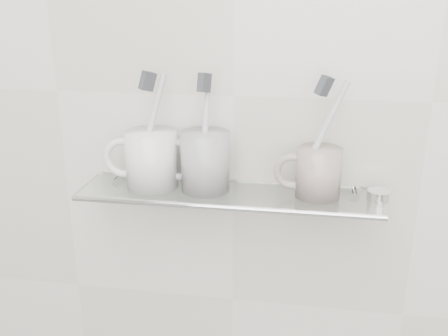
% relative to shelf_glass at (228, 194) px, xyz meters
% --- Properties ---
extents(wall_back, '(2.50, 0.00, 2.50)m').
position_rel_shelf_glass_xyz_m(wall_back, '(0.00, 0.06, 0.15)').
color(wall_back, beige).
rests_on(wall_back, ground).
extents(shelf_glass, '(0.50, 0.12, 0.01)m').
position_rel_shelf_glass_xyz_m(shelf_glass, '(0.00, 0.00, 0.00)').
color(shelf_glass, silver).
rests_on(shelf_glass, wall_back).
extents(shelf_rail, '(0.50, 0.01, 0.01)m').
position_rel_shelf_glass_xyz_m(shelf_rail, '(0.00, -0.06, 0.00)').
color(shelf_rail, silver).
rests_on(shelf_rail, shelf_glass).
extents(bracket_left, '(0.02, 0.03, 0.02)m').
position_rel_shelf_glass_xyz_m(bracket_left, '(-0.21, 0.05, -0.01)').
color(bracket_left, silver).
rests_on(bracket_left, wall_back).
extents(bracket_right, '(0.02, 0.03, 0.02)m').
position_rel_shelf_glass_xyz_m(bracket_right, '(0.21, 0.05, -0.01)').
color(bracket_right, silver).
rests_on(bracket_right, wall_back).
extents(mug_left, '(0.10, 0.10, 0.10)m').
position_rel_shelf_glass_xyz_m(mug_left, '(-0.13, 0.00, 0.05)').
color(mug_left, white).
rests_on(mug_left, shelf_glass).
extents(mug_left_handle, '(0.07, 0.01, 0.07)m').
position_rel_shelf_glass_xyz_m(mug_left_handle, '(-0.18, 0.00, 0.05)').
color(mug_left_handle, white).
rests_on(mug_left_handle, mug_left).
extents(toothbrush_left, '(0.06, 0.04, 0.19)m').
position_rel_shelf_glass_xyz_m(toothbrush_left, '(-0.13, 0.00, 0.10)').
color(toothbrush_left, '#B8B8B8').
rests_on(toothbrush_left, mug_left).
extents(bristles_left, '(0.03, 0.03, 0.04)m').
position_rel_shelf_glass_xyz_m(bristles_left, '(-0.13, 0.00, 0.19)').
color(bristles_left, '#323439').
rests_on(bristles_left, toothbrush_left).
extents(mug_center, '(0.11, 0.11, 0.10)m').
position_rel_shelf_glass_xyz_m(mug_center, '(-0.04, 0.00, 0.05)').
color(mug_center, white).
rests_on(mug_center, shelf_glass).
extents(mug_center_handle, '(0.07, 0.01, 0.07)m').
position_rel_shelf_glass_xyz_m(mug_center_handle, '(-0.09, 0.00, 0.05)').
color(mug_center_handle, white).
rests_on(mug_center_handle, mug_center).
extents(toothbrush_center, '(0.02, 0.05, 0.19)m').
position_rel_shelf_glass_xyz_m(toothbrush_center, '(-0.04, 0.00, 0.10)').
color(toothbrush_center, silver).
rests_on(toothbrush_center, mug_center).
extents(bristles_center, '(0.02, 0.03, 0.03)m').
position_rel_shelf_glass_xyz_m(bristles_center, '(-0.04, 0.00, 0.19)').
color(bristles_center, '#323439').
rests_on(bristles_center, toothbrush_center).
extents(mug_right, '(0.10, 0.10, 0.08)m').
position_rel_shelf_glass_xyz_m(mug_right, '(0.15, 0.00, 0.04)').
color(mug_right, silver).
rests_on(mug_right, shelf_glass).
extents(mug_right_handle, '(0.06, 0.01, 0.06)m').
position_rel_shelf_glass_xyz_m(mug_right_handle, '(0.10, 0.00, 0.04)').
color(mug_right_handle, silver).
rests_on(mug_right_handle, mug_right).
extents(toothbrush_right, '(0.08, 0.02, 0.18)m').
position_rel_shelf_glass_xyz_m(toothbrush_right, '(0.15, 0.00, 0.10)').
color(toothbrush_right, silver).
rests_on(toothbrush_right, mug_right).
extents(bristles_right, '(0.03, 0.03, 0.04)m').
position_rel_shelf_glass_xyz_m(bristles_right, '(0.15, 0.00, 0.19)').
color(bristles_right, '#323439').
rests_on(bristles_right, toothbrush_right).
extents(chrome_cap, '(0.04, 0.04, 0.02)m').
position_rel_shelf_glass_xyz_m(chrome_cap, '(0.24, 0.00, 0.01)').
color(chrome_cap, silver).
rests_on(chrome_cap, shelf_glass).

